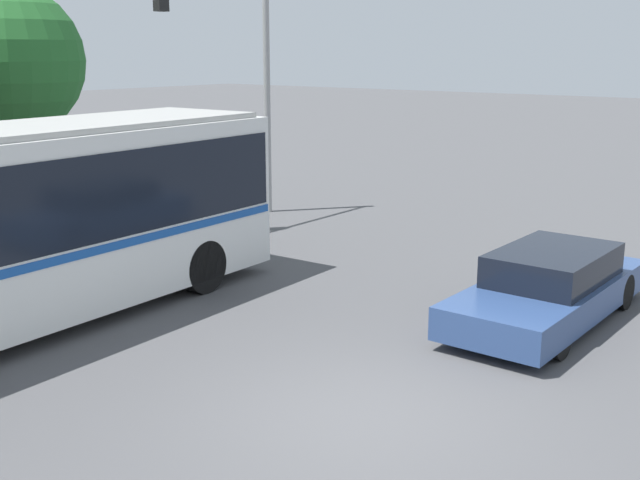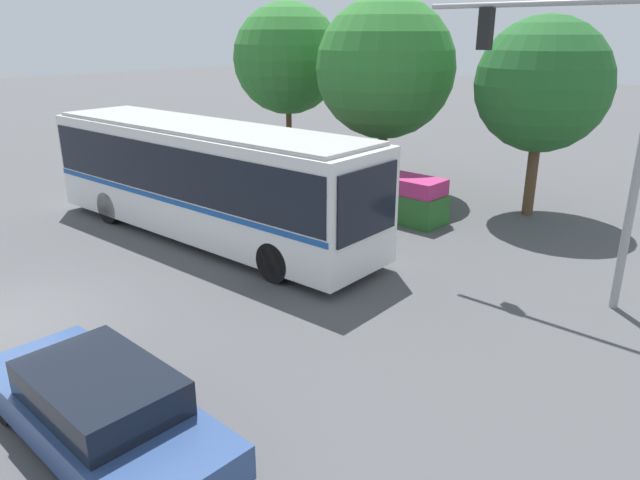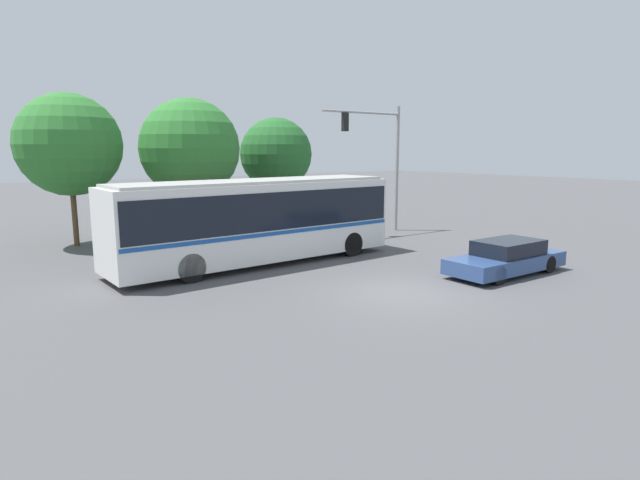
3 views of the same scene
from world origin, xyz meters
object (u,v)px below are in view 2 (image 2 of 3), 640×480
Objects in this scene: city_bus at (205,174)px; sedan_foreground at (100,408)px; street_tree_left at (288,59)px; street_tree_right at (543,85)px; street_tree_centre at (385,68)px; traffic_light_pole at (589,100)px.

city_bus is 9.29m from sedan_foreground.
street_tree_right is (10.87, 0.19, -0.46)m from street_tree_left.
sedan_foreground is 19.07m from street_tree_left.
street_tree_centre is at bearing 83.57° from city_bus.
street_tree_right is at bearing -59.17° from traffic_light_pole.
street_tree_left is 0.99× the size of street_tree_centre.
street_tree_left is at bearing 174.55° from street_tree_centre.
street_tree_right is (5.44, 0.71, -0.31)m from street_tree_centre.
street_tree_centre is at bearing -172.57° from street_tree_right.
street_tree_left is at bearing 118.42° from city_bus.
traffic_light_pole is at bearing -106.08° from sedan_foreground.
city_bus is 1.66× the size of street_tree_centre.
traffic_light_pole is 6.25m from street_tree_right.
street_tree_right is at bearing 1.00° from street_tree_left.
traffic_light_pole is at bearing -28.32° from street_tree_centre.
sedan_foreground is 0.70× the size of street_tree_centre.
street_tree_centre is 1.12× the size of street_tree_right.
sedan_foreground is 15.52m from street_tree_right.
street_tree_left reaches higher than sedan_foreground.
traffic_light_pole is 15.00m from street_tree_left.
sedan_foreground is 10.84m from traffic_light_pole.
sedan_foreground is 0.78× the size of street_tree_right.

